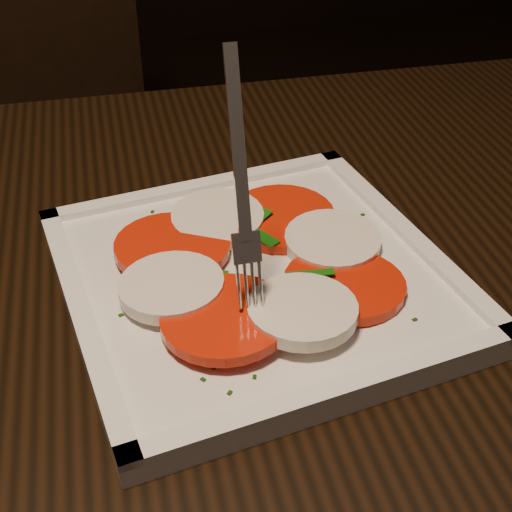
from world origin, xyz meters
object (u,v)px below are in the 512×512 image
at_px(plate, 256,279).
at_px(fork, 239,177).
at_px(table, 294,373).
at_px(chair, 45,125).

height_order(plate, fork, fork).
relative_size(table, plate, 4.40).
bearing_deg(table, plate, 169.04).
bearing_deg(fork, plate, 55.92).
bearing_deg(plate, fork, -126.59).
bearing_deg(chair, plate, -86.81).
relative_size(table, chair, 1.34).
distance_m(table, chair, 0.84).
bearing_deg(table, fork, -158.81).
distance_m(chair, fork, 0.91).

